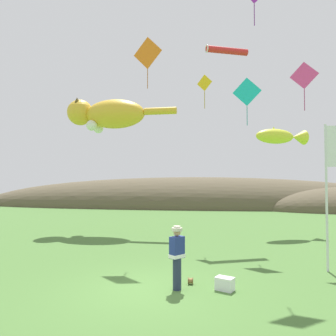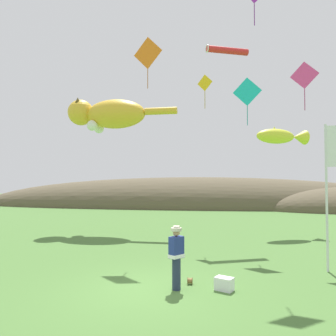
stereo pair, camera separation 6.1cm
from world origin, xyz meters
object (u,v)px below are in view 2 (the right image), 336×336
at_px(festival_banner_pole, 331,175).
at_px(kite_diamond_orange, 148,53).
at_px(picnic_cooler, 224,284).
at_px(kite_diamond_pink, 304,76).
at_px(kite_tube_streamer, 227,50).
at_px(festival_attendant, 176,255).
at_px(kite_spool, 190,281).
at_px(kite_giant_cat, 108,115).
at_px(kite_diamond_teal, 247,92).
at_px(kite_diamond_gold, 205,83).
at_px(kite_fish_windsock, 281,136).

height_order(festival_banner_pole, kite_diamond_orange, kite_diamond_orange).
distance_m(picnic_cooler, kite_diamond_pink, 9.30).
xyz_separation_m(festival_banner_pole, kite_tube_streamer, (-3.11, 6.37, 6.97)).
bearing_deg(festival_attendant, kite_spool, 56.47).
bearing_deg(festival_banner_pole, kite_diamond_pink, 93.61).
bearing_deg(kite_giant_cat, kite_diamond_teal, -29.65).
bearing_deg(kite_diamond_orange, picnic_cooler, -58.53).
xyz_separation_m(picnic_cooler, kite_giant_cat, (-6.77, 10.51, 7.03)).
height_order(kite_spool, kite_tube_streamer, kite_tube_streamer).
distance_m(festival_banner_pole, kite_diamond_teal, 5.76).
height_order(kite_giant_cat, kite_tube_streamer, kite_tube_streamer).
distance_m(kite_giant_cat, kite_tube_streamer, 8.12).
bearing_deg(kite_diamond_teal, kite_tube_streamer, 105.31).
xyz_separation_m(kite_spool, picnic_cooler, (0.98, -0.41, 0.08)).
height_order(festival_banner_pole, kite_diamond_gold, kite_diamond_gold).
relative_size(festival_attendant, kite_diamond_pink, 0.87).
bearing_deg(picnic_cooler, kite_fish_windsock, 70.50).
distance_m(festival_attendant, kite_diamond_teal, 9.02).
xyz_separation_m(kite_fish_windsock, kite_diamond_teal, (-2.46, -4.78, 1.45)).
height_order(kite_diamond_gold, kite_diamond_pink, kite_diamond_gold).
bearing_deg(kite_giant_cat, kite_diamond_gold, -26.79).
bearing_deg(festival_attendant, kite_tube_streamer, 77.98).
bearing_deg(kite_diamond_pink, kite_giant_cat, 150.53).
xyz_separation_m(festival_attendant, kite_tube_streamer, (1.88, 8.83, 9.26)).
xyz_separation_m(festival_attendant, kite_giant_cat, (-5.45, 10.63, 6.25)).
relative_size(kite_giant_cat, kite_diamond_pink, 3.46).
xyz_separation_m(kite_diamond_pink, kite_diamond_orange, (-6.72, 0.53, 1.49)).
bearing_deg(kite_diamond_pink, festival_banner_pole, -86.39).
relative_size(kite_diamond_teal, kite_diamond_gold, 1.26).
xyz_separation_m(kite_spool, kite_fish_windsock, (4.76, 10.29, 5.56)).
bearing_deg(picnic_cooler, festival_banner_pole, 32.56).
relative_size(kite_diamond_teal, kite_diamond_pink, 1.09).
height_order(picnic_cooler, kite_giant_cat, kite_giant_cat).
height_order(festival_banner_pole, kite_giant_cat, kite_giant_cat).
distance_m(festival_banner_pole, kite_fish_windsock, 8.69).
xyz_separation_m(kite_giant_cat, kite_fish_windsock, (10.56, 0.18, -1.54)).
xyz_separation_m(picnic_cooler, kite_diamond_gold, (-0.63, 7.41, 7.86)).
bearing_deg(kite_fish_windsock, picnic_cooler, -109.50).
height_order(festival_attendant, picnic_cooler, festival_attendant).
xyz_separation_m(kite_diamond_teal, kite_diamond_gold, (-1.96, 1.51, 0.92)).
relative_size(picnic_cooler, kite_giant_cat, 0.08).
relative_size(festival_attendant, kite_diamond_orange, 0.74).
height_order(kite_tube_streamer, kite_diamond_orange, kite_tube_streamer).
xyz_separation_m(kite_spool, kite_diamond_pink, (4.50, 4.29, 7.30)).
distance_m(kite_diamond_teal, kite_diamond_orange, 4.90).
height_order(kite_tube_streamer, kite_diamond_teal, kite_tube_streamer).
bearing_deg(kite_tube_streamer, kite_spool, -100.45).
relative_size(festival_attendant, kite_tube_streamer, 0.74).
height_order(kite_giant_cat, kite_diamond_gold, kite_diamond_gold).
relative_size(kite_tube_streamer, kite_diamond_pink, 1.17).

